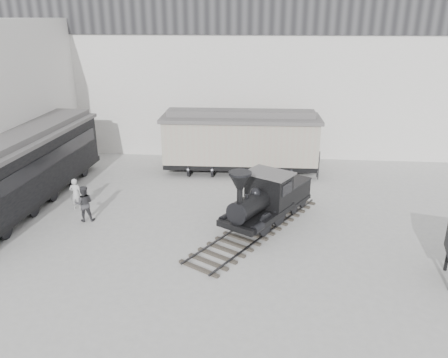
# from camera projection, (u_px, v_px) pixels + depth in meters

# --- Properties ---
(ground) EXTENTS (90.00, 90.00, 0.00)m
(ground) POSITION_uv_depth(u_px,v_px,m) (218.00, 262.00, 17.20)
(ground) COLOR #9E9E9B
(north_wall) EXTENTS (34.00, 2.51, 11.00)m
(north_wall) POSITION_uv_depth(u_px,v_px,m) (240.00, 73.00, 29.23)
(north_wall) COLOR silver
(north_wall) RESTS_ON ground
(locomotive) EXTENTS (6.16, 8.48, 3.09)m
(locomotive) POSITION_uv_depth(u_px,v_px,m) (265.00, 202.00, 19.96)
(locomotive) COLOR #2A251F
(locomotive) RESTS_ON ground
(boxcar) EXTENTS (9.54, 3.18, 3.88)m
(boxcar) POSITION_uv_depth(u_px,v_px,m) (240.00, 140.00, 26.49)
(boxcar) COLOR black
(boxcar) RESTS_ON ground
(passenger_coach) EXTENTS (3.35, 13.21, 3.51)m
(passenger_coach) POSITION_uv_depth(u_px,v_px,m) (25.00, 168.00, 21.94)
(passenger_coach) COLOR black
(passenger_coach) RESTS_ON ground
(visitor_a) EXTENTS (0.62, 0.43, 1.62)m
(visitor_a) POSITION_uv_depth(u_px,v_px,m) (76.00, 194.00, 21.70)
(visitor_a) COLOR silver
(visitor_a) RESTS_ON ground
(visitor_b) EXTENTS (0.98, 0.85, 1.75)m
(visitor_b) POSITION_uv_depth(u_px,v_px,m) (84.00, 204.00, 20.42)
(visitor_b) COLOR #3B3B3E
(visitor_b) RESTS_ON ground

